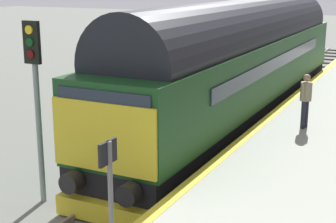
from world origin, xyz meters
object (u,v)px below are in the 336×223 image
platform_number_sign (110,185)px  waiting_passenger (306,96)px  diesel_locomotive (243,59)px  signal_post_far (36,89)px

platform_number_sign → waiting_passenger: platform_number_sign is taller
diesel_locomotive → platform_number_sign: 12.42m
platform_number_sign → waiting_passenger: size_ratio=1.25×
signal_post_far → waiting_passenger: bearing=50.0°
signal_post_far → platform_number_sign: signal_post_far is taller
diesel_locomotive → platform_number_sign: diesel_locomotive is taller
platform_number_sign → diesel_locomotive: bearing=99.5°
platform_number_sign → waiting_passenger: bearing=83.9°
waiting_passenger → signal_post_far: bearing=154.0°
diesel_locomotive → signal_post_far: diesel_locomotive is taller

